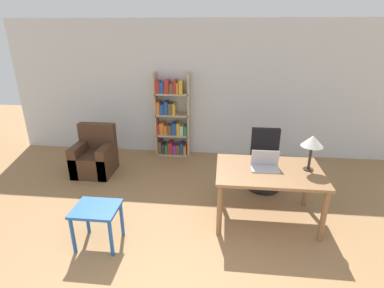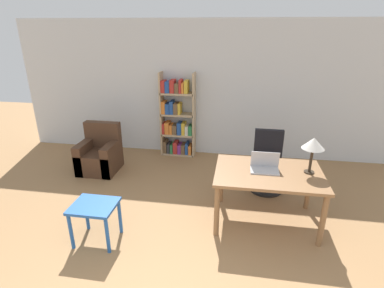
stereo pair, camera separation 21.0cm
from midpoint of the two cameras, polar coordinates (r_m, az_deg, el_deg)
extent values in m
cube|color=silver|center=(6.11, 1.38, 10.20)|extent=(8.00, 0.06, 2.70)
cube|color=olive|center=(4.12, 13.06, -5.11)|extent=(1.40, 0.95, 0.04)
cylinder|color=olive|center=(3.91, 3.69, -12.51)|extent=(0.07, 0.07, 0.72)
cylinder|color=olive|center=(4.09, 22.40, -12.69)|extent=(0.07, 0.07, 0.72)
cylinder|color=olive|center=(4.63, 4.17, -6.75)|extent=(0.07, 0.07, 0.72)
cylinder|color=olive|center=(4.77, 19.84, -7.15)|extent=(0.07, 0.07, 0.72)
cube|color=#B2B2B7|center=(4.10, 12.31, -4.66)|extent=(0.37, 0.24, 0.02)
cube|color=#B2B2B7|center=(4.14, 12.33, -2.57)|extent=(0.37, 0.06, 0.23)
cube|color=white|center=(4.14, 12.32, -2.52)|extent=(0.33, 0.05, 0.20)
cylinder|color=#2D2319|center=(4.26, 19.94, -4.53)|extent=(0.13, 0.13, 0.01)
cylinder|color=#2D2319|center=(4.19, 20.23, -2.45)|extent=(0.04, 0.04, 0.32)
cone|color=silver|center=(4.11, 20.64, 0.54)|extent=(0.28, 0.28, 0.15)
cylinder|color=black|center=(5.23, 12.21, -7.91)|extent=(0.54, 0.54, 0.04)
cylinder|color=#262626|center=(5.14, 12.38, -5.99)|extent=(0.06, 0.06, 0.35)
cube|color=black|center=(5.04, 12.58, -3.70)|extent=(0.48, 0.48, 0.10)
cube|color=black|center=(5.11, 12.63, 0.28)|extent=(0.46, 0.08, 0.49)
cube|color=#2356A3|center=(3.88, -19.36, -11.60)|extent=(0.54, 0.46, 0.04)
cylinder|color=#2356A3|center=(3.99, -23.22, -15.79)|extent=(0.04, 0.04, 0.49)
cylinder|color=#2356A3|center=(3.80, -16.78, -16.89)|extent=(0.04, 0.04, 0.49)
cylinder|color=#2356A3|center=(4.26, -20.75, -12.81)|extent=(0.04, 0.04, 0.49)
cylinder|color=#2356A3|center=(4.08, -14.72, -13.64)|extent=(0.04, 0.04, 0.49)
cube|color=#472D1E|center=(5.84, -19.02, -3.49)|extent=(0.68, 0.67, 0.39)
cube|color=#472D1E|center=(5.89, -18.54, 1.44)|extent=(0.68, 0.16, 0.49)
cube|color=#472D1E|center=(5.92, -21.40, -2.57)|extent=(0.16, 0.67, 0.56)
cube|color=#472D1E|center=(5.70, -16.77, -2.87)|extent=(0.16, 0.67, 0.56)
cube|color=tan|center=(6.20, -7.77, 5.50)|extent=(0.04, 0.28, 1.72)
cube|color=tan|center=(6.08, -1.60, 5.37)|extent=(0.04, 0.28, 1.72)
cube|color=tan|center=(6.41, -4.49, -1.80)|extent=(0.67, 0.28, 0.04)
cube|color=brown|center=(6.41, -6.97, -0.48)|extent=(0.08, 0.24, 0.26)
cube|color=#333338|center=(6.40, -6.27, -0.72)|extent=(0.06, 0.24, 0.21)
cube|color=#2D7F47|center=(6.39, -5.68, -0.79)|extent=(0.05, 0.24, 0.20)
cube|color=#B72D28|center=(6.37, -4.98, -0.61)|extent=(0.09, 0.24, 0.25)
cube|color=#7F338C|center=(6.36, -4.21, -0.85)|extent=(0.07, 0.24, 0.20)
cube|color=brown|center=(6.35, -3.51, -0.85)|extent=(0.08, 0.24, 0.20)
cube|color=#234C99|center=(6.33, -2.82, -0.74)|extent=(0.06, 0.24, 0.24)
cube|color=orange|center=(6.33, -2.21, -0.96)|extent=(0.06, 0.24, 0.19)
cube|color=tan|center=(6.25, -4.60, 1.82)|extent=(0.67, 0.28, 0.04)
cube|color=#B72D28|center=(6.27, -7.27, 3.00)|extent=(0.05, 0.24, 0.22)
cube|color=orange|center=(6.25, -6.61, 3.08)|extent=(0.09, 0.24, 0.24)
cube|color=orange|center=(6.24, -5.88, 2.86)|extent=(0.06, 0.24, 0.20)
cube|color=brown|center=(6.23, -5.16, 2.85)|extent=(0.09, 0.24, 0.20)
cube|color=#234C99|center=(6.20, -4.29, 3.03)|extent=(0.09, 0.24, 0.25)
cube|color=gold|center=(6.19, -3.52, 3.02)|extent=(0.07, 0.24, 0.25)
cube|color=silver|center=(6.18, -2.88, 2.77)|extent=(0.06, 0.24, 0.20)
cube|color=#2D7F47|center=(6.17, -2.18, 2.72)|extent=(0.07, 0.24, 0.19)
cube|color=tan|center=(6.12, -4.72, 5.60)|extent=(0.67, 0.28, 0.04)
cube|color=orange|center=(6.14, -7.34, 6.93)|extent=(0.07, 0.24, 0.25)
cube|color=#234C99|center=(6.13, -6.58, 6.73)|extent=(0.08, 0.24, 0.21)
cube|color=#234C99|center=(6.11, -5.81, 6.95)|extent=(0.07, 0.24, 0.26)
cube|color=brown|center=(6.10, -5.01, 6.77)|extent=(0.09, 0.24, 0.22)
cube|color=gold|center=(6.08, -4.34, 6.76)|extent=(0.05, 0.24, 0.22)
cube|color=tan|center=(6.02, -4.84, 9.54)|extent=(0.67, 0.28, 0.04)
cube|color=#B72D28|center=(6.05, -7.49, 10.79)|extent=(0.08, 0.24, 0.23)
cube|color=#234C99|center=(6.03, -6.66, 10.72)|extent=(0.08, 0.24, 0.22)
cube|color=#B72D28|center=(6.01, -5.76, 10.88)|extent=(0.09, 0.24, 0.25)
cube|color=brown|center=(6.00, -4.86, 10.60)|extent=(0.08, 0.24, 0.19)
cube|color=#B72D28|center=(5.98, -4.21, 10.91)|extent=(0.05, 0.24, 0.26)
cube|color=orange|center=(5.98, -3.72, 10.65)|extent=(0.04, 0.24, 0.20)
cube|color=gold|center=(5.96, -3.09, 10.84)|extent=(0.07, 0.24, 0.24)
camera|label=1|loc=(0.11, -91.44, -0.57)|focal=28.00mm
camera|label=2|loc=(0.11, 88.56, 0.57)|focal=28.00mm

